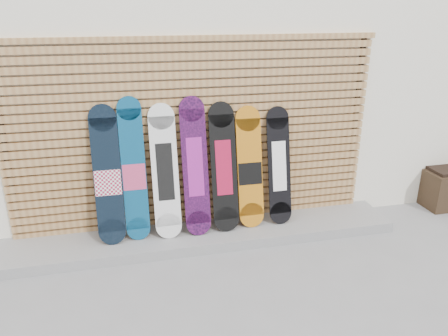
{
  "coord_description": "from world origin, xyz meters",
  "views": [
    {
      "loc": [
        -0.92,
        -3.78,
        2.6
      ],
      "look_at": [
        0.14,
        0.75,
        0.85
      ],
      "focal_mm": 35.0,
      "sensor_mm": 36.0,
      "label": 1
    }
  ],
  "objects_px": {
    "snowboard_5": "(250,168)",
    "snowboard_6": "(279,166)",
    "snowboard_0": "(107,177)",
    "snowboard_4": "(224,168)",
    "snowboard_1": "(134,171)",
    "snowboard_2": "(165,172)",
    "snowboard_3": "(195,167)"
  },
  "relations": [
    {
      "from": "snowboard_4",
      "to": "snowboard_6",
      "type": "bearing_deg",
      "value": 1.43
    },
    {
      "from": "snowboard_1",
      "to": "snowboard_2",
      "type": "relative_size",
      "value": 1.06
    },
    {
      "from": "snowboard_1",
      "to": "snowboard_3",
      "type": "height_order",
      "value": "snowboard_1"
    },
    {
      "from": "snowboard_3",
      "to": "snowboard_6",
      "type": "distance_m",
      "value": 1.01
    },
    {
      "from": "snowboard_5",
      "to": "snowboard_6",
      "type": "relative_size",
      "value": 1.02
    },
    {
      "from": "snowboard_6",
      "to": "snowboard_3",
      "type": "bearing_deg",
      "value": -178.63
    },
    {
      "from": "snowboard_1",
      "to": "snowboard_6",
      "type": "bearing_deg",
      "value": -0.04
    },
    {
      "from": "snowboard_0",
      "to": "snowboard_3",
      "type": "relative_size",
      "value": 0.97
    },
    {
      "from": "snowboard_3",
      "to": "snowboard_4",
      "type": "bearing_deg",
      "value": 1.25
    },
    {
      "from": "snowboard_3",
      "to": "snowboard_2",
      "type": "bearing_deg",
      "value": 179.29
    },
    {
      "from": "snowboard_1",
      "to": "snowboard_4",
      "type": "relative_size",
      "value": 1.07
    },
    {
      "from": "snowboard_2",
      "to": "snowboard_4",
      "type": "height_order",
      "value": "snowboard_2"
    },
    {
      "from": "snowboard_6",
      "to": "snowboard_5",
      "type": "bearing_deg",
      "value": -179.72
    },
    {
      "from": "snowboard_3",
      "to": "snowboard_6",
      "type": "bearing_deg",
      "value": 1.37
    },
    {
      "from": "snowboard_2",
      "to": "snowboard_6",
      "type": "xyz_separation_m",
      "value": [
        1.35,
        0.02,
        -0.05
      ]
    },
    {
      "from": "snowboard_1",
      "to": "snowboard_6",
      "type": "height_order",
      "value": "snowboard_1"
    },
    {
      "from": "snowboard_0",
      "to": "snowboard_5",
      "type": "distance_m",
      "value": 1.61
    },
    {
      "from": "snowboard_2",
      "to": "snowboard_6",
      "type": "bearing_deg",
      "value": 0.85
    },
    {
      "from": "snowboard_0",
      "to": "snowboard_5",
      "type": "height_order",
      "value": "snowboard_0"
    },
    {
      "from": "snowboard_0",
      "to": "snowboard_6",
      "type": "bearing_deg",
      "value": 0.61
    },
    {
      "from": "snowboard_1",
      "to": "snowboard_0",
      "type": "bearing_deg",
      "value": -175.52
    },
    {
      "from": "snowboard_3",
      "to": "snowboard_5",
      "type": "distance_m",
      "value": 0.65
    },
    {
      "from": "snowboard_1",
      "to": "snowboard_6",
      "type": "distance_m",
      "value": 1.68
    },
    {
      "from": "snowboard_0",
      "to": "snowboard_2",
      "type": "relative_size",
      "value": 1.01
    },
    {
      "from": "snowboard_5",
      "to": "snowboard_6",
      "type": "height_order",
      "value": "snowboard_5"
    },
    {
      "from": "snowboard_0",
      "to": "snowboard_2",
      "type": "bearing_deg",
      "value": 0.1
    },
    {
      "from": "snowboard_0",
      "to": "snowboard_4",
      "type": "xyz_separation_m",
      "value": [
        1.29,
        0.0,
        -0.01
      ]
    },
    {
      "from": "snowboard_1",
      "to": "snowboard_3",
      "type": "xyz_separation_m",
      "value": [
        0.68,
        -0.03,
        -0.0
      ]
    },
    {
      "from": "snowboard_0",
      "to": "snowboard_1",
      "type": "xyz_separation_m",
      "value": [
        0.28,
        0.02,
        0.03
      ]
    },
    {
      "from": "snowboard_5",
      "to": "snowboard_6",
      "type": "distance_m",
      "value": 0.36
    },
    {
      "from": "snowboard_0",
      "to": "snowboard_6",
      "type": "distance_m",
      "value": 1.97
    },
    {
      "from": "snowboard_2",
      "to": "snowboard_5",
      "type": "distance_m",
      "value": 0.99
    }
  ]
}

